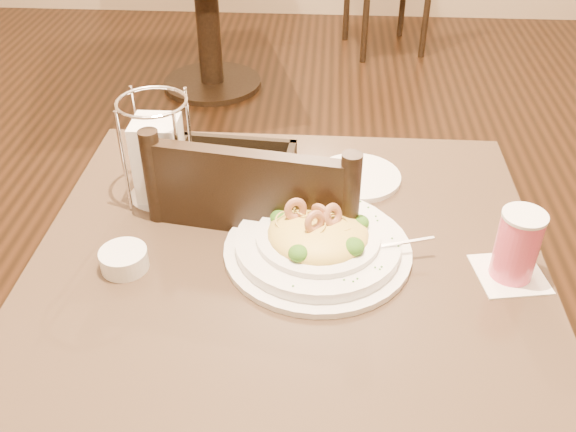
# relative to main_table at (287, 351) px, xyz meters

# --- Properties ---
(main_table) EXTENTS (0.90, 0.90, 0.74)m
(main_table) POSITION_rel_main_table_xyz_m (0.00, 0.00, 0.00)
(main_table) COLOR black
(main_table) RESTS_ON ground
(dining_chair_near) EXTENTS (0.48, 0.48, 0.93)m
(dining_chair_near) POSITION_rel_main_table_xyz_m (-0.05, 0.21, -0.01)
(dining_chair_near) COLOR black
(dining_chair_near) RESTS_ON ground
(pasta_bowl) EXTENTS (0.37, 0.33, 0.11)m
(pasta_bowl) POSITION_rel_main_table_xyz_m (0.05, 0.02, 0.27)
(pasta_bowl) COLOR white
(pasta_bowl) RESTS_ON main_table
(drink_glass) EXTENTS (0.13, 0.13, 0.13)m
(drink_glass) POSITION_rel_main_table_xyz_m (0.38, -0.02, 0.30)
(drink_glass) COLOR white
(drink_glass) RESTS_ON main_table
(bread_basket) EXTENTS (0.26, 0.22, 0.07)m
(bread_basket) POSITION_rel_main_table_xyz_m (-0.13, 0.22, 0.26)
(bread_basket) COLOR black
(bread_basket) RESTS_ON main_table
(napkin_caddy) EXTENTS (0.13, 0.13, 0.21)m
(napkin_caddy) POSITION_rel_main_table_xyz_m (-0.26, 0.18, 0.33)
(napkin_caddy) COLOR silver
(napkin_caddy) RESTS_ON main_table
(side_plate) EXTENTS (0.21, 0.21, 0.01)m
(side_plate) POSITION_rel_main_table_xyz_m (0.13, 0.27, 0.24)
(side_plate) COLOR white
(side_plate) RESTS_ON main_table
(butter_ramekin) EXTENTS (0.10, 0.10, 0.04)m
(butter_ramekin) POSITION_rel_main_table_xyz_m (-0.28, -0.04, 0.25)
(butter_ramekin) COLOR white
(butter_ramekin) RESTS_ON main_table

